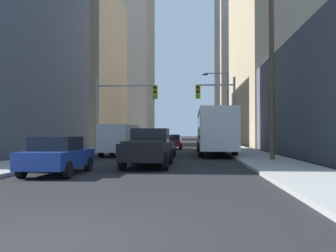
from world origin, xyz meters
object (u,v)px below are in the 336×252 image
Objects in this scene: sedan_maroon at (173,142)px; traffic_signal_near_right at (218,103)px; pickup_truck_black at (149,148)px; city_bus at (215,130)px; cargo_van_silver at (120,138)px; traffic_signal_near_left at (123,102)px; sedan_green at (160,146)px; sedan_blue at (58,155)px.

sedan_maroon is 11.43m from traffic_signal_near_right.
pickup_truck_black reaches higher than sedan_maroon.
city_bus is 7.41m from cargo_van_silver.
traffic_signal_near_left reaches higher than pickup_truck_black.
city_bus is 11.45m from pickup_truck_black.
traffic_signal_near_right is at bearing 15.08° from cargo_van_silver.
city_bus reaches higher than sedan_maroon.
cargo_van_silver is at bearing 154.58° from sedan_green.
city_bus is at bearing 43.32° from sedan_green.
city_bus reaches higher than pickup_truck_black.
sedan_maroon is (-3.82, 9.91, -1.16)m from city_bus.
traffic_signal_near_left is at bearing 179.99° from traffic_signal_near_right.
traffic_signal_near_left reaches higher than sedan_green.
traffic_signal_near_left reaches higher than city_bus.
sedan_maroon is 11.24m from traffic_signal_near_left.
sedan_blue is 0.99× the size of sedan_maroon.
sedan_green is at bearing 73.45° from sedan_blue.
city_bus is 7.51m from traffic_signal_near_left.
city_bus is 1.92× the size of traffic_signal_near_left.
city_bus reaches higher than cargo_van_silver.
sedan_green is at bearing -25.42° from cargo_van_silver.
traffic_signal_near_right is (4.13, 10.44, 3.07)m from pickup_truck_black.
traffic_signal_near_left is (-3.37, -10.19, 3.33)m from sedan_maroon.
traffic_signal_near_right is (7.40, -0.00, -0.09)m from traffic_signal_near_left.
traffic_signal_near_right is (4.14, 3.43, 3.24)m from sedan_green.
pickup_truck_black is 20.63m from sedan_maroon.
sedan_maroon is at bearing 89.73° from pickup_truck_black.
cargo_van_silver is (-3.12, 8.48, 0.35)m from pickup_truck_black.
sedan_blue is at bearing -106.55° from sedan_green.
sedan_maroon is at bearing 111.06° from city_bus.
sedan_blue is 16.32m from traffic_signal_near_right.
cargo_van_silver reaches higher than sedan_green.
traffic_signal_near_left is at bearing 133.49° from sedan_green.
sedan_blue is 0.70× the size of traffic_signal_near_right.
sedan_green is 6.28m from traffic_signal_near_right.
cargo_van_silver is at bearing 89.55° from sedan_blue.
sedan_blue is at bearing -130.49° from pickup_truck_black.
cargo_van_silver is (-7.04, -2.23, -0.64)m from city_bus.
pickup_truck_black is 1.29× the size of sedan_blue.
cargo_van_silver is 1.25× the size of sedan_maroon.
sedan_maroon is at bearing 82.26° from sedan_blue.
traffic_signal_near_right reaches higher than sedan_maroon.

